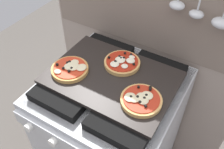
{
  "coord_description": "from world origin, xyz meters",
  "views": [
    {
      "loc": [
        0.39,
        -0.65,
        1.65
      ],
      "look_at": [
        0.0,
        0.0,
        0.93
      ],
      "focal_mm": 39.36,
      "sensor_mm": 36.0,
      "label": 1
    }
  ],
  "objects_px": {
    "baking_tray": "(112,78)",
    "pizza_center": "(121,62)",
    "pizza_right": "(141,100)",
    "stove": "(112,136)",
    "pizza_left": "(70,69)"
  },
  "relations": [
    {
      "from": "stove",
      "to": "baking_tray",
      "type": "distance_m",
      "value": 0.46
    },
    {
      "from": "pizza_left",
      "to": "pizza_center",
      "type": "distance_m",
      "value": 0.23
    },
    {
      "from": "pizza_left",
      "to": "pizza_right",
      "type": "xyz_separation_m",
      "value": [
        0.34,
        -0.0,
        0.0
      ]
    },
    {
      "from": "pizza_left",
      "to": "baking_tray",
      "type": "bearing_deg",
      "value": 20.43
    },
    {
      "from": "baking_tray",
      "to": "pizza_left",
      "type": "xyz_separation_m",
      "value": [
        -0.17,
        -0.06,
        0.02
      ]
    },
    {
      "from": "stove",
      "to": "pizza_left",
      "type": "xyz_separation_m",
      "value": [
        -0.17,
        -0.06,
        0.48
      ]
    },
    {
      "from": "stove",
      "to": "pizza_left",
      "type": "height_order",
      "value": "pizza_left"
    },
    {
      "from": "stove",
      "to": "pizza_right",
      "type": "xyz_separation_m",
      "value": [
        0.17,
        -0.06,
        0.48
      ]
    },
    {
      "from": "baking_tray",
      "to": "pizza_center",
      "type": "distance_m",
      "value": 0.09
    },
    {
      "from": "baking_tray",
      "to": "pizza_right",
      "type": "distance_m",
      "value": 0.18
    },
    {
      "from": "stove",
      "to": "pizza_center",
      "type": "bearing_deg",
      "value": 92.2
    },
    {
      "from": "pizza_right",
      "to": "stove",
      "type": "bearing_deg",
      "value": 159.39
    },
    {
      "from": "baking_tray",
      "to": "pizza_right",
      "type": "relative_size",
      "value": 3.33
    },
    {
      "from": "stove",
      "to": "pizza_right",
      "type": "bearing_deg",
      "value": -20.61
    },
    {
      "from": "baking_tray",
      "to": "pizza_right",
      "type": "bearing_deg",
      "value": -21.1
    }
  ]
}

